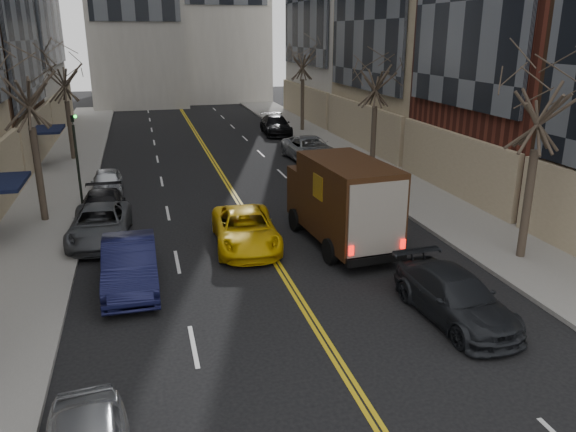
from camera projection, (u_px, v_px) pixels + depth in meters
name	position (u px, v px, depth m)	size (l,w,h in m)	color
sidewalk_left	(60.00, 182.00, 31.14)	(4.00, 66.00, 0.15)	slate
sidewalk_right	(362.00, 164.00, 35.50)	(4.00, 66.00, 0.15)	slate
tree_lf_mid	(24.00, 69.00, 22.72)	(3.20, 3.20, 8.91)	#382D23
tree_lf_far	(62.00, 65.00, 34.84)	(3.20, 3.20, 8.12)	#382D23
tree_rt_near	(545.00, 81.00, 18.76)	(3.20, 3.20, 8.71)	#382D23
tree_rt_mid	(377.00, 66.00, 31.71)	(3.20, 3.20, 8.32)	#382D23
tree_rt_far	(303.00, 48.00, 45.30)	(3.20, 3.20, 9.11)	#382D23
traffic_signal	(76.00, 149.00, 26.08)	(0.29, 0.26, 4.70)	black
ups_truck	(342.00, 202.00, 21.76)	(2.95, 6.48, 3.47)	black
observer_sedan	(455.00, 297.00, 16.31)	(2.23, 4.88, 1.38)	black
taxi	(245.00, 229.00, 21.84)	(2.36, 5.11, 1.42)	#D7A909
pedestrian	(308.00, 209.00, 23.57)	(0.68, 0.45, 1.87)	black
parked_lf_b	(130.00, 264.00, 18.32)	(1.70, 4.87, 1.60)	#101233
parked_lf_c	(100.00, 224.00, 22.44)	(2.28, 4.94, 1.37)	#46494D
parked_lf_d	(102.00, 209.00, 24.35)	(1.92, 4.72, 1.37)	black
parked_lf_e	(107.00, 182.00, 28.86)	(1.52, 3.78, 1.29)	#AFB3B8
parked_rt_a	(332.00, 174.00, 30.38)	(1.44, 4.12, 1.36)	#4E5056
parked_rt_b	(310.00, 149.00, 36.32)	(2.58, 5.59, 1.55)	#A8ABB0
parked_rt_c	(276.00, 125.00, 45.79)	(2.12, 5.22, 1.51)	black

